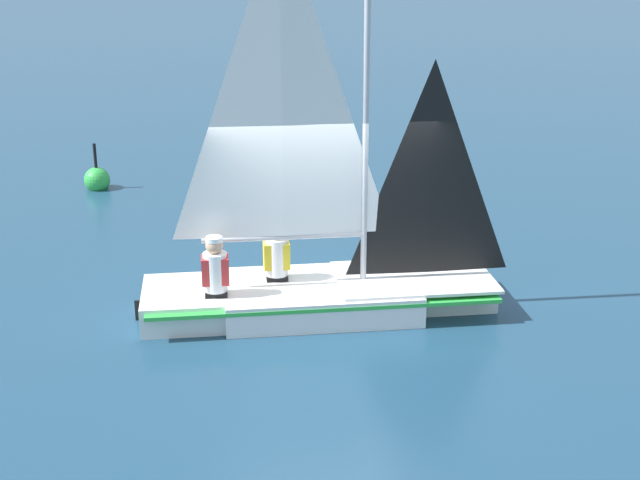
{
  "coord_description": "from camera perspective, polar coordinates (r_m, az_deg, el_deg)",
  "views": [
    {
      "loc": [
        -6.89,
        -8.3,
        4.8
      ],
      "look_at": [
        0.0,
        0.0,
        0.99
      ],
      "focal_mm": 50.0,
      "sensor_mm": 36.0,
      "label": 1
    }
  ],
  "objects": [
    {
      "name": "ground_plane",
      "position": [
        11.81,
        0.0,
        -4.53
      ],
      "size": [
        260.0,
        260.0,
        0.0
      ],
      "primitive_type": "plane",
      "color": "navy"
    },
    {
      "name": "sailboat_main",
      "position": [
        11.54,
        -0.07,
        -1.44
      ],
      "size": [
        4.56,
        3.63,
        5.11
      ],
      "rotation": [
        0.0,
        0.0,
        5.72
      ],
      "color": "white",
      "rests_on": "ground_plane"
    },
    {
      "name": "sailor_helm",
      "position": [
        11.72,
        -2.79,
        -1.46
      ],
      "size": [
        0.43,
        0.41,
        1.16
      ],
      "rotation": [
        0.0,
        0.0,
        5.72
      ],
      "color": "black",
      "rests_on": "ground_plane"
    },
    {
      "name": "sailor_crew",
      "position": [
        11.28,
        -6.7,
        -2.37
      ],
      "size": [
        0.43,
        0.41,
        1.16
      ],
      "rotation": [
        0.0,
        0.0,
        5.72
      ],
      "color": "black",
      "rests_on": "ground_plane"
    },
    {
      "name": "buoy_marker",
      "position": [
        17.74,
        -14.08,
        3.77
      ],
      "size": [
        0.5,
        0.5,
        0.97
      ],
      "color": "green",
      "rests_on": "ground_plane"
    }
  ]
}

